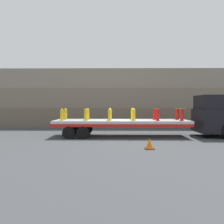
% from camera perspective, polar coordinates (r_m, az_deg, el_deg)
% --- Properties ---
extents(ground_plane, '(120.00, 120.00, 0.00)m').
position_cam_1_polar(ground_plane, '(15.80, 2.48, -6.39)').
color(ground_plane, '#3F4244').
extents(rock_cliff, '(60.00, 3.30, 5.88)m').
position_cam_1_polar(rock_cliff, '(22.97, 1.92, 3.57)').
color(rock_cliff, '#665B4C').
rests_on(rock_cliff, ground_plane).
extents(truck_cab, '(2.62, 2.63, 2.95)m').
position_cam_1_polar(truck_cab, '(17.24, 25.52, -0.98)').
color(truck_cab, black).
rests_on(truck_cab, ground_plane).
extents(flatbed_trailer, '(9.51, 2.61, 1.18)m').
position_cam_1_polar(flatbed_trailer, '(15.68, 0.79, -2.85)').
color(flatbed_trailer, '#B2B2B7').
rests_on(flatbed_trailer, ground_plane).
extents(fire_hydrant_yellow_near_0, '(0.29, 0.44, 0.83)m').
position_cam_1_polar(fire_hydrant_yellow_near_0, '(15.53, -12.95, -0.71)').
color(fire_hydrant_yellow_near_0, gold).
rests_on(fire_hydrant_yellow_near_0, flatbed_trailer).
extents(fire_hydrant_yellow_far_0, '(0.29, 0.44, 0.83)m').
position_cam_1_polar(fire_hydrant_yellow_far_0, '(16.60, -12.05, -0.53)').
color(fire_hydrant_yellow_far_0, gold).
rests_on(fire_hydrant_yellow_far_0, flatbed_trailer).
extents(fire_hydrant_yellow_near_1, '(0.29, 0.44, 0.83)m').
position_cam_1_polar(fire_hydrant_yellow_near_1, '(15.22, -6.86, -0.72)').
color(fire_hydrant_yellow_near_1, gold).
rests_on(fire_hydrant_yellow_near_1, flatbed_trailer).
extents(fire_hydrant_yellow_far_1, '(0.29, 0.44, 0.83)m').
position_cam_1_polar(fire_hydrant_yellow_far_1, '(16.32, -6.35, -0.54)').
color(fire_hydrant_yellow_far_1, gold).
rests_on(fire_hydrant_yellow_far_1, flatbed_trailer).
extents(fire_hydrant_yellow_near_2, '(0.29, 0.44, 0.83)m').
position_cam_1_polar(fire_hydrant_yellow_near_2, '(15.10, -0.60, -0.73)').
color(fire_hydrant_yellow_near_2, gold).
rests_on(fire_hydrant_yellow_near_2, flatbed_trailer).
extents(fire_hydrant_yellow_far_2, '(0.29, 0.44, 0.83)m').
position_cam_1_polar(fire_hydrant_yellow_far_2, '(16.20, -0.51, -0.55)').
color(fire_hydrant_yellow_far_2, gold).
rests_on(fire_hydrant_yellow_far_2, flatbed_trailer).
extents(fire_hydrant_yellow_near_3, '(0.29, 0.44, 0.83)m').
position_cam_1_polar(fire_hydrant_yellow_near_3, '(15.15, 5.70, -0.73)').
color(fire_hydrant_yellow_near_3, gold).
rests_on(fire_hydrant_yellow_near_3, flatbed_trailer).
extents(fire_hydrant_yellow_far_3, '(0.29, 0.44, 0.83)m').
position_cam_1_polar(fire_hydrant_yellow_far_3, '(16.25, 5.36, -0.55)').
color(fire_hydrant_yellow_far_3, gold).
rests_on(fire_hydrant_yellow_far_3, flatbed_trailer).
extents(fire_hydrant_red_near_4, '(0.29, 0.44, 0.83)m').
position_cam_1_polar(fire_hydrant_red_near_4, '(15.39, 11.88, -0.72)').
color(fire_hydrant_red_near_4, red).
rests_on(fire_hydrant_red_near_4, flatbed_trailer).
extents(fire_hydrant_red_far_4, '(0.29, 0.44, 0.83)m').
position_cam_1_polar(fire_hydrant_red_far_4, '(16.47, 11.13, -0.55)').
color(fire_hydrant_red_far_4, red).
rests_on(fire_hydrant_red_far_4, flatbed_trailer).
extents(fire_hydrant_red_near_5, '(0.29, 0.44, 0.83)m').
position_cam_1_polar(fire_hydrant_red_near_5, '(15.79, 17.80, -0.71)').
color(fire_hydrant_red_near_5, red).
rests_on(fire_hydrant_red_near_5, flatbed_trailer).
extents(fire_hydrant_red_far_5, '(0.29, 0.44, 0.83)m').
position_cam_1_polar(fire_hydrant_red_far_5, '(16.85, 16.70, -0.54)').
color(fire_hydrant_red_far_5, red).
rests_on(fire_hydrant_red_far_5, flatbed_trailer).
extents(cargo_strap_rear, '(0.05, 2.71, 0.01)m').
position_cam_1_polar(cargo_strap_rear, '(15.63, -0.55, 0.95)').
color(cargo_strap_rear, yellow).
rests_on(cargo_strap_rear, fire_hydrant_yellow_near_2).
extents(cargo_strap_middle, '(0.05, 2.71, 0.01)m').
position_cam_1_polar(cargo_strap_middle, '(15.69, 5.53, 0.94)').
color(cargo_strap_middle, yellow).
rests_on(cargo_strap_middle, fire_hydrant_yellow_near_3).
extents(cargo_strap_front, '(0.05, 2.71, 0.01)m').
position_cam_1_polar(cargo_strap_front, '(16.31, 17.25, 0.90)').
color(cargo_strap_front, yellow).
rests_on(cargo_strap_front, fire_hydrant_red_near_5).
extents(traffic_cone, '(0.49, 0.49, 0.56)m').
position_cam_1_polar(traffic_cone, '(11.51, 9.77, -8.17)').
color(traffic_cone, black).
rests_on(traffic_cone, ground_plane).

